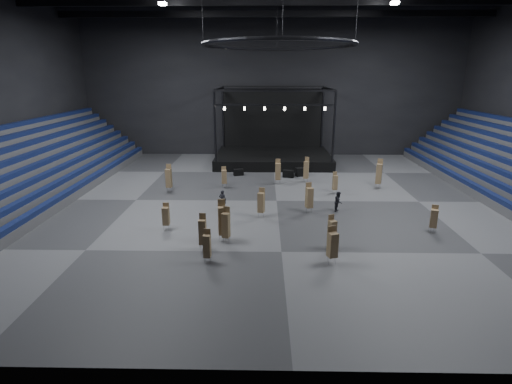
{
  "coord_description": "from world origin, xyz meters",
  "views": [
    {
      "loc": [
        -1.16,
        -33.58,
        10.86
      ],
      "look_at": [
        -1.78,
        -2.0,
        1.4
      ],
      "focal_mm": 28.0,
      "sensor_mm": 36.0,
      "label": 1
    }
  ],
  "objects_px": {
    "chair_stack_2": "(332,231)",
    "chair_stack_10": "(309,197)",
    "chair_stack_0": "(226,224)",
    "chair_stack_13": "(306,169)",
    "chair_stack_7": "(261,202)",
    "man_center": "(223,200)",
    "chair_stack_8": "(169,178)",
    "flight_case_mid": "(288,174)",
    "crew_member": "(338,202)",
    "chair_stack_16": "(222,220)",
    "flight_case_left": "(239,172)",
    "chair_stack_14": "(166,216)",
    "flight_case_right": "(302,172)",
    "chair_stack_9": "(203,231)",
    "chair_stack_6": "(379,173)",
    "stage": "(273,150)",
    "chair_stack_5": "(335,182)",
    "chair_stack_12": "(278,171)",
    "chair_stack_4": "(434,218)",
    "chair_stack_1": "(207,245)",
    "chair_stack_3": "(224,176)"
  },
  "relations": [
    {
      "from": "chair_stack_1",
      "to": "chair_stack_2",
      "type": "height_order",
      "value": "chair_stack_2"
    },
    {
      "from": "chair_stack_10",
      "to": "chair_stack_14",
      "type": "height_order",
      "value": "chair_stack_10"
    },
    {
      "from": "chair_stack_5",
      "to": "chair_stack_7",
      "type": "distance_m",
      "value": 9.5
    },
    {
      "from": "chair_stack_16",
      "to": "flight_case_mid",
      "type": "bearing_deg",
      "value": 61.6
    },
    {
      "from": "chair_stack_9",
      "to": "chair_stack_16",
      "type": "height_order",
      "value": "chair_stack_16"
    },
    {
      "from": "chair_stack_14",
      "to": "man_center",
      "type": "bearing_deg",
      "value": 52.99
    },
    {
      "from": "flight_case_left",
      "to": "flight_case_mid",
      "type": "height_order",
      "value": "flight_case_mid"
    },
    {
      "from": "chair_stack_5",
      "to": "chair_stack_9",
      "type": "height_order",
      "value": "chair_stack_9"
    },
    {
      "from": "chair_stack_5",
      "to": "crew_member",
      "type": "xyz_separation_m",
      "value": [
        -0.59,
        -5.12,
        -0.24
      ]
    },
    {
      "from": "chair_stack_0",
      "to": "chair_stack_1",
      "type": "xyz_separation_m",
      "value": [
        -0.86,
        -2.91,
        -0.19
      ]
    },
    {
      "from": "chair_stack_13",
      "to": "chair_stack_10",
      "type": "bearing_deg",
      "value": -73.67
    },
    {
      "from": "chair_stack_1",
      "to": "chair_stack_5",
      "type": "xyz_separation_m",
      "value": [
        10.0,
        14.45,
        -0.02
      ]
    },
    {
      "from": "chair_stack_9",
      "to": "chair_stack_10",
      "type": "relative_size",
      "value": 0.97
    },
    {
      "from": "chair_stack_0",
      "to": "crew_member",
      "type": "bearing_deg",
      "value": 53.24
    },
    {
      "from": "chair_stack_10",
      "to": "chair_stack_8",
      "type": "bearing_deg",
      "value": 137.39
    },
    {
      "from": "crew_member",
      "to": "flight_case_right",
      "type": "bearing_deg",
      "value": 32.28
    },
    {
      "from": "chair_stack_3",
      "to": "chair_stack_10",
      "type": "distance_m",
      "value": 10.51
    },
    {
      "from": "flight_case_mid",
      "to": "crew_member",
      "type": "xyz_separation_m",
      "value": [
        3.4,
        -10.96,
        0.43
      ]
    },
    {
      "from": "stage",
      "to": "chair_stack_14",
      "type": "relative_size",
      "value": 7.0
    },
    {
      "from": "chair_stack_8",
      "to": "crew_member",
      "type": "xyz_separation_m",
      "value": [
        15.06,
        -5.36,
        -0.54
      ]
    },
    {
      "from": "chair_stack_4",
      "to": "stage",
      "type": "bearing_deg",
      "value": 134.73
    },
    {
      "from": "chair_stack_1",
      "to": "chair_stack_9",
      "type": "xyz_separation_m",
      "value": [
        -0.53,
        1.81,
        0.14
      ]
    },
    {
      "from": "flight_case_mid",
      "to": "flight_case_right",
      "type": "bearing_deg",
      "value": 24.33
    },
    {
      "from": "chair_stack_13",
      "to": "chair_stack_14",
      "type": "height_order",
      "value": "chair_stack_13"
    },
    {
      "from": "flight_case_right",
      "to": "chair_stack_13",
      "type": "xyz_separation_m",
      "value": [
        0.21,
        -2.5,
        0.86
      ]
    },
    {
      "from": "chair_stack_7",
      "to": "chair_stack_9",
      "type": "height_order",
      "value": "chair_stack_9"
    },
    {
      "from": "flight_case_left",
      "to": "chair_stack_8",
      "type": "distance_m",
      "value": 8.94
    },
    {
      "from": "chair_stack_9",
      "to": "chair_stack_4",
      "type": "bearing_deg",
      "value": 14.54
    },
    {
      "from": "chair_stack_9",
      "to": "chair_stack_2",
      "type": "bearing_deg",
      "value": 5.62
    },
    {
      "from": "chair_stack_0",
      "to": "chair_stack_13",
      "type": "height_order",
      "value": "chair_stack_13"
    },
    {
      "from": "chair_stack_0",
      "to": "chair_stack_10",
      "type": "bearing_deg",
      "value": 61.07
    },
    {
      "from": "chair_stack_0",
      "to": "chair_stack_14",
      "type": "relative_size",
      "value": 1.24
    },
    {
      "from": "chair_stack_2",
      "to": "chair_stack_10",
      "type": "bearing_deg",
      "value": 71.24
    },
    {
      "from": "stage",
      "to": "flight_case_left",
      "type": "height_order",
      "value": "stage"
    },
    {
      "from": "chair_stack_1",
      "to": "chair_stack_3",
      "type": "distance_m",
      "value": 16.3
    },
    {
      "from": "chair_stack_7",
      "to": "man_center",
      "type": "distance_m",
      "value": 3.67
    },
    {
      "from": "chair_stack_7",
      "to": "chair_stack_10",
      "type": "bearing_deg",
      "value": 34.12
    },
    {
      "from": "flight_case_mid",
      "to": "flight_case_right",
      "type": "relative_size",
      "value": 0.86
    },
    {
      "from": "chair_stack_5",
      "to": "chair_stack_13",
      "type": "distance_m",
      "value": 4.63
    },
    {
      "from": "chair_stack_13",
      "to": "chair_stack_4",
      "type": "bearing_deg",
      "value": -39.96
    },
    {
      "from": "chair_stack_14",
      "to": "chair_stack_6",
      "type": "bearing_deg",
      "value": 33.09
    },
    {
      "from": "chair_stack_9",
      "to": "chair_stack_10",
      "type": "xyz_separation_m",
      "value": [
        7.52,
        7.18,
        0.07
      ]
    },
    {
      "from": "flight_case_left",
      "to": "chair_stack_14",
      "type": "bearing_deg",
      "value": -104.72
    },
    {
      "from": "chair_stack_9",
      "to": "chair_stack_16",
      "type": "distance_m",
      "value": 1.87
    },
    {
      "from": "flight_case_mid",
      "to": "chair_stack_14",
      "type": "bearing_deg",
      "value": -122.39
    },
    {
      "from": "chair_stack_0",
      "to": "chair_stack_3",
      "type": "distance_m",
      "value": 13.46
    },
    {
      "from": "flight_case_left",
      "to": "chair_stack_8",
      "type": "xyz_separation_m",
      "value": [
        -6.2,
        -6.36,
        1.01
      ]
    },
    {
      "from": "chair_stack_8",
      "to": "chair_stack_12",
      "type": "bearing_deg",
      "value": 20.47
    },
    {
      "from": "chair_stack_16",
      "to": "flight_case_left",
      "type": "bearing_deg",
      "value": 79.4
    },
    {
      "from": "chair_stack_2",
      "to": "chair_stack_7",
      "type": "xyz_separation_m",
      "value": [
        -4.57,
        5.73,
        0.06
      ]
    }
  ]
}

